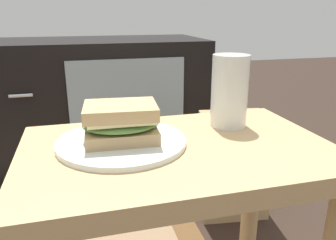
% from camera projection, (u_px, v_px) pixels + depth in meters
% --- Properties ---
extents(side_table, '(0.56, 0.36, 0.46)m').
position_uv_depth(side_table, '(178.00, 190.00, 0.63)').
color(side_table, tan).
rests_on(side_table, ground).
extents(tv_cabinet, '(0.96, 0.46, 0.58)m').
position_uv_depth(tv_cabinet, '(95.00, 105.00, 1.50)').
color(tv_cabinet, black).
rests_on(tv_cabinet, ground).
extents(plate, '(0.23, 0.23, 0.01)m').
position_uv_depth(plate, '(122.00, 142.00, 0.61)').
color(plate, silver).
rests_on(plate, side_table).
extents(sandwich_front, '(0.14, 0.11, 0.07)m').
position_uv_depth(sandwich_front, '(121.00, 122.00, 0.60)').
color(sandwich_front, tan).
rests_on(sandwich_front, plate).
extents(beer_glass, '(0.08, 0.08, 0.15)m').
position_uv_depth(beer_glass, '(230.00, 92.00, 0.69)').
color(beer_glass, silver).
rests_on(beer_glass, side_table).
extents(paper_bag, '(0.25, 0.19, 0.36)m').
position_uv_depth(paper_bag, '(232.00, 166.00, 1.18)').
color(paper_bag, tan).
rests_on(paper_bag, ground).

